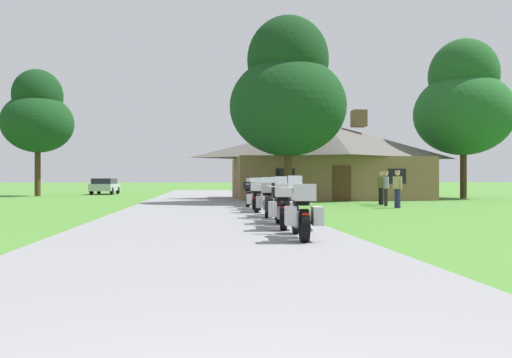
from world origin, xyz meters
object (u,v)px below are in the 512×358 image
object	(u,v)px
motorcycle_yellow_fifth_in_row	(258,197)
tree_left_far	(38,115)
parked_silver_suv_far_left	(105,185)
bystander_olive_shirt_near_lodge	(381,186)
motorcycle_red_third_in_row	(278,203)
motorcycle_yellow_sixth_in_row	(254,195)
motorcycle_green_farthest_in_row	(249,194)
tree_by_lodge_front	(288,93)
motorcycle_silver_nearest_to_camera	(301,212)
motorcycle_orange_fourth_in_row	(267,200)
tree_right_of_lodge	(463,103)
bystander_tan_shirt_beside_signpost	(397,187)
motorcycle_white_second_in_row	(283,206)
bystander_gray_shirt_by_tree	(386,186)

from	to	relation	value
motorcycle_yellow_fifth_in_row	tree_left_far	xyz separation A→B (m)	(-14.74, 21.44, 5.71)
parked_silver_suv_far_left	bystander_olive_shirt_near_lodge	bearing A→B (deg)	-48.56
motorcycle_red_third_in_row	motorcycle_yellow_sixth_in_row	distance (m)	6.32
motorcycle_yellow_sixth_in_row	motorcycle_green_farthest_in_row	distance (m)	2.15
motorcycle_yellow_fifth_in_row	tree_left_far	bearing A→B (deg)	135.43
tree_by_lodge_front	parked_silver_suv_far_left	distance (m)	23.25
motorcycle_silver_nearest_to_camera	tree_by_lodge_front	xyz separation A→B (m)	(2.64, 16.34, 5.36)
motorcycle_green_farthest_in_row	tree_by_lodge_front	size ratio (longest dim) A/B	0.21
motorcycle_yellow_sixth_in_row	motorcycle_red_third_in_row	bearing A→B (deg)	-85.47
motorcycle_orange_fourth_in_row	tree_right_of_lodge	distance (m)	23.49
motorcycle_red_third_in_row	motorcycle_silver_nearest_to_camera	bearing A→B (deg)	-86.03
tree_by_lodge_front	bystander_olive_shirt_near_lodge	bearing A→B (deg)	-24.52
motorcycle_green_farthest_in_row	parked_silver_suv_far_left	bearing A→B (deg)	124.03
motorcycle_orange_fourth_in_row	parked_silver_suv_far_left	world-z (taller)	parked_silver_suv_far_left
tree_right_of_lodge	tree_by_lodge_front	size ratio (longest dim) A/B	1.09
motorcycle_yellow_fifth_in_row	bystander_tan_shirt_beside_signpost	world-z (taller)	bystander_tan_shirt_beside_signpost
bystander_olive_shirt_near_lodge	bystander_tan_shirt_beside_signpost	bearing A→B (deg)	155.27
tree_left_far	bystander_olive_shirt_near_lodge	bearing A→B (deg)	-35.76
motorcycle_white_second_in_row	motorcycle_orange_fourth_in_row	world-z (taller)	same
bystander_olive_shirt_near_lodge	tree_left_far	xyz separation A→B (m)	(-21.74, 15.65, 5.37)
motorcycle_orange_fourth_in_row	motorcycle_yellow_sixth_in_row	distance (m)	4.29
motorcycle_orange_fourth_in_row	motorcycle_red_third_in_row	bearing A→B (deg)	-82.25
motorcycle_yellow_sixth_in_row	bystander_gray_shirt_by_tree	world-z (taller)	bystander_gray_shirt_by_tree
bystander_tan_shirt_beside_signpost	tree_right_of_lodge	bearing A→B (deg)	-61.90
motorcycle_orange_fourth_in_row	motorcycle_yellow_sixth_in_row	bearing A→B (deg)	96.20
motorcycle_orange_fourth_in_row	tree_left_far	size ratio (longest dim) A/B	0.21
motorcycle_green_farthest_in_row	bystander_tan_shirt_beside_signpost	world-z (taller)	bystander_tan_shirt_beside_signpost
motorcycle_red_third_in_row	motorcycle_yellow_sixth_in_row	bearing A→B (deg)	96.33
motorcycle_yellow_fifth_in_row	bystander_olive_shirt_near_lodge	distance (m)	9.08
bystander_tan_shirt_beside_signpost	parked_silver_suv_far_left	size ratio (longest dim) A/B	0.36
motorcycle_red_third_in_row	motorcycle_orange_fourth_in_row	xyz separation A→B (m)	(-0.04, 2.04, 0.00)
bystander_gray_shirt_by_tree	motorcycle_orange_fourth_in_row	bearing A→B (deg)	164.43
motorcycle_silver_nearest_to_camera	motorcycle_white_second_in_row	distance (m)	2.23
tree_right_of_lodge	motorcycle_white_second_in_row	bearing A→B (deg)	-128.58
motorcycle_white_second_in_row	motorcycle_yellow_fifth_in_row	bearing A→B (deg)	96.41
motorcycle_silver_nearest_to_camera	tree_left_far	xyz separation A→B (m)	(-14.65, 29.97, 5.71)
motorcycle_yellow_fifth_in_row	parked_silver_suv_far_left	distance (m)	28.35
tree_left_far	parked_silver_suv_far_left	xyz separation A→B (m)	(4.17, 4.86, -5.54)
motorcycle_orange_fourth_in_row	bystander_olive_shirt_near_lodge	world-z (taller)	bystander_olive_shirt_near_lodge
bystander_tan_shirt_beside_signpost	parked_silver_suv_far_left	distance (m)	29.08
tree_left_far	tree_right_of_lodge	xyz separation A→B (m)	(30.66, -7.66, 0.30)
parked_silver_suv_far_left	tree_left_far	bearing A→B (deg)	-129.76
motorcycle_silver_nearest_to_camera	motorcycle_red_third_in_row	bearing A→B (deg)	91.96
motorcycle_white_second_in_row	tree_right_of_lodge	bearing A→B (deg)	58.77
motorcycle_orange_fourth_in_row	bystander_tan_shirt_beside_signpost	bearing A→B (deg)	45.47
parked_silver_suv_far_left	bystander_gray_shirt_by_tree	bearing A→B (deg)	-50.54
motorcycle_white_second_in_row	bystander_tan_shirt_beside_signpost	world-z (taller)	bystander_tan_shirt_beside_signpost
motorcycle_white_second_in_row	parked_silver_suv_far_left	bearing A→B (deg)	115.16
motorcycle_white_second_in_row	bystander_tan_shirt_beside_signpost	bearing A→B (deg)	60.99
motorcycle_white_second_in_row	motorcycle_green_farthest_in_row	world-z (taller)	same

